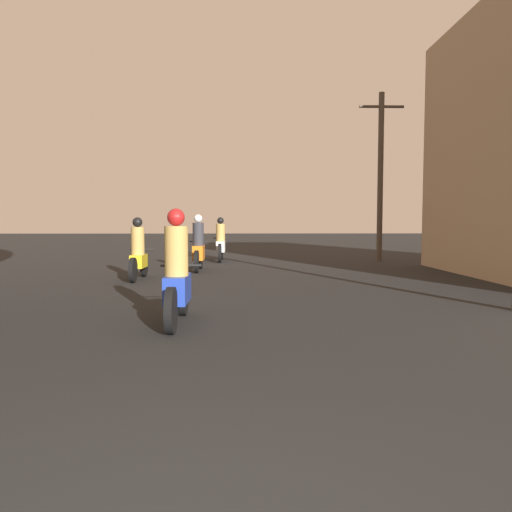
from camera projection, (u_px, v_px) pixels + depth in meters
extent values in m
cylinder|color=black|center=(183.00, 296.00, 7.58)|extent=(0.10, 0.60, 0.60)
cylinder|color=black|center=(171.00, 311.00, 6.31)|extent=(0.10, 0.60, 0.60)
cube|color=#1E389E|center=(178.00, 289.00, 6.93)|extent=(0.30, 0.79, 0.38)
cylinder|color=black|center=(181.00, 265.00, 7.33)|extent=(0.60, 0.04, 0.04)
cylinder|color=#B28E47|center=(176.00, 251.00, 6.82)|extent=(0.32, 0.32, 0.68)
sphere|color=#A51919|center=(176.00, 217.00, 6.79)|extent=(0.24, 0.24, 0.24)
cylinder|color=black|center=(144.00, 265.00, 12.94)|extent=(0.10, 0.59, 0.59)
cylinder|color=black|center=(133.00, 270.00, 11.66)|extent=(0.10, 0.59, 0.59)
cube|color=gold|center=(139.00, 261.00, 12.29)|extent=(0.30, 0.73, 0.32)
cylinder|color=black|center=(142.00, 250.00, 12.69)|extent=(0.60, 0.04, 0.04)
cylinder|color=#B28E47|center=(138.00, 241.00, 12.18)|extent=(0.32, 0.32, 0.68)
sphere|color=black|center=(137.00, 222.00, 12.15)|extent=(0.24, 0.24, 0.24)
cylinder|color=black|center=(201.00, 258.00, 15.18)|extent=(0.10, 0.63, 0.63)
cylinder|color=black|center=(197.00, 262.00, 13.88)|extent=(0.10, 0.63, 0.63)
cube|color=orange|center=(199.00, 253.00, 14.52)|extent=(0.30, 0.79, 0.42)
cylinder|color=black|center=(200.00, 242.00, 14.92)|extent=(0.60, 0.04, 0.04)
cylinder|color=#2D2D33|center=(198.00, 234.00, 14.40)|extent=(0.32, 0.32, 0.66)
sphere|color=silver|center=(198.00, 219.00, 14.37)|extent=(0.24, 0.24, 0.24)
cylinder|color=black|center=(222.00, 251.00, 18.80)|extent=(0.10, 0.67, 0.67)
cylinder|color=black|center=(220.00, 253.00, 17.40)|extent=(0.10, 0.67, 0.67)
cube|color=silver|center=(221.00, 247.00, 18.09)|extent=(0.30, 0.77, 0.39)
cylinder|color=black|center=(221.00, 238.00, 18.53)|extent=(0.60, 0.04, 0.04)
cylinder|color=#B28E47|center=(221.00, 233.00, 17.98)|extent=(0.32, 0.32, 0.63)
sphere|color=black|center=(220.00, 221.00, 17.95)|extent=(0.24, 0.24, 0.24)
cylinder|color=#4C4238|center=(380.00, 178.00, 17.95)|extent=(0.20, 0.20, 6.03)
cylinder|color=#4C4238|center=(382.00, 107.00, 17.78)|extent=(1.60, 0.10, 0.10)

